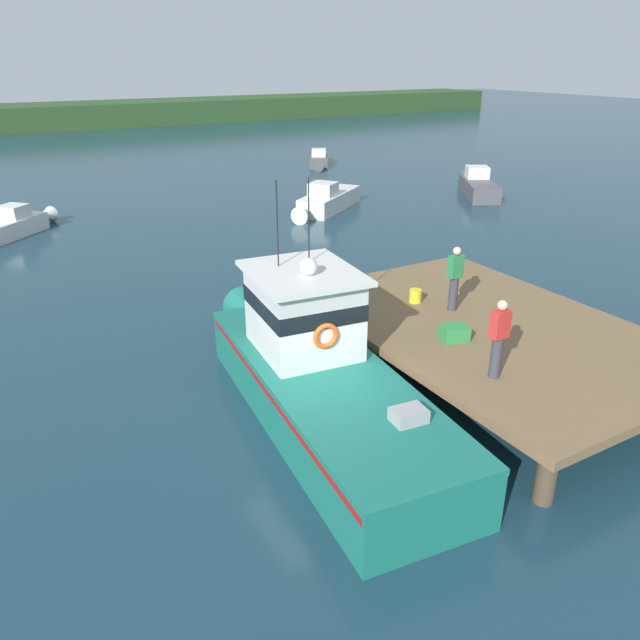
{
  "coord_description": "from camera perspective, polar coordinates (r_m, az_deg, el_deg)",
  "views": [
    {
      "loc": [
        -5.38,
        -9.52,
        7.08
      ],
      "look_at": [
        1.2,
        1.83,
        1.4
      ],
      "focal_mm": 34.49,
      "sensor_mm": 36.0,
      "label": 1
    }
  ],
  "objects": [
    {
      "name": "ground_plane",
      "position": [
        13.03,
        -0.53,
        -9.51
      ],
      "size": [
        200.0,
        200.0,
        0.0
      ],
      "primitive_type": "plane",
      "color": "#193847"
    },
    {
      "name": "dock",
      "position": [
        15.18,
        15.41,
        -0.8
      ],
      "size": [
        6.0,
        9.0,
        1.2
      ],
      "color": "#4C3D2D",
      "rests_on": "ground"
    },
    {
      "name": "main_fishing_boat",
      "position": [
        12.92,
        -0.4,
        -4.63
      ],
      "size": [
        3.37,
        9.94,
        4.8
      ],
      "color": "#196B5B",
      "rests_on": "ground"
    },
    {
      "name": "crate_single_far",
      "position": [
        14.02,
        12.35,
        -1.18
      ],
      "size": [
        0.7,
        0.59,
        0.35
      ],
      "primitive_type": "cube",
      "rotation": [
        0.0,
        0.0,
        -0.27
      ],
      "color": "#2D8442",
      "rests_on": "dock"
    },
    {
      "name": "bait_bucket",
      "position": [
        16.01,
        8.85,
        2.23
      ],
      "size": [
        0.32,
        0.32,
        0.34
      ],
      "primitive_type": "cylinder",
      "color": "yellow",
      "rests_on": "dock"
    },
    {
      "name": "deckhand_by_the_boat",
      "position": [
        15.46,
        12.39,
        3.9
      ],
      "size": [
        0.36,
        0.22,
        1.63
      ],
      "color": "#383842",
      "rests_on": "dock"
    },
    {
      "name": "deckhand_further_back",
      "position": [
        12.36,
        16.23,
        -1.57
      ],
      "size": [
        0.36,
        0.22,
        1.63
      ],
      "color": "#383842",
      "rests_on": "dock"
    },
    {
      "name": "moored_boat_far_left",
      "position": [
        30.58,
        0.59,
        10.99
      ],
      "size": [
        5.33,
        4.26,
        1.46
      ],
      "color": "silver",
      "rests_on": "ground"
    },
    {
      "name": "moored_boat_mid_harbor",
      "position": [
        35.49,
        14.41,
        12.02
      ],
      "size": [
        4.03,
        5.42,
        1.45
      ],
      "color": "#4C4C51",
      "rests_on": "ground"
    },
    {
      "name": "moored_boat_far_right",
      "position": [
        29.22,
        -26.83,
        7.76
      ],
      "size": [
        4.27,
        4.12,
        1.26
      ],
      "color": "silver",
      "rests_on": "ground"
    },
    {
      "name": "moored_boat_outer_mooring",
      "position": [
        43.75,
        -0.11,
        14.65
      ],
      "size": [
        3.16,
        4.5,
        1.19
      ],
      "color": "#4C4C51",
      "rests_on": "ground"
    },
    {
      "name": "far_shoreline",
      "position": [
        71.96,
        -26.9,
        16.36
      ],
      "size": [
        120.0,
        8.0,
        2.4
      ],
      "primitive_type": "cube",
      "color": "#284723",
      "rests_on": "ground"
    }
  ]
}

